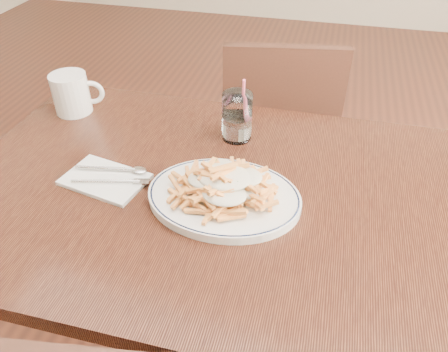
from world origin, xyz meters
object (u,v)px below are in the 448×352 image
(fries_plate, at_px, (224,197))
(loaded_fries, at_px, (224,181))
(chair_far, at_px, (278,132))
(water_glass, at_px, (237,119))
(table, at_px, (213,213))
(coffee_mug, at_px, (72,93))

(fries_plate, relative_size, loaded_fries, 1.41)
(chair_far, bearing_deg, water_glass, -97.43)
(water_glass, bearing_deg, loaded_fries, -83.20)
(fries_plate, distance_m, loaded_fries, 0.05)
(fries_plate, relative_size, water_glass, 2.14)
(table, relative_size, chair_far, 1.38)
(fries_plate, bearing_deg, coffee_mug, 151.57)
(chair_far, height_order, loaded_fries, chair_far)
(chair_far, xyz_separation_m, coffee_mug, (-0.55, -0.44, 0.31))
(fries_plate, bearing_deg, chair_far, 87.66)
(table, xyz_separation_m, fries_plate, (0.04, -0.04, 0.09))
(water_glass, bearing_deg, chair_far, 82.57)
(table, distance_m, chair_far, 0.71)
(chair_far, distance_m, loaded_fries, 0.79)
(loaded_fries, height_order, coffee_mug, coffee_mug)
(fries_plate, xyz_separation_m, loaded_fries, (0.00, -0.00, 0.05))
(table, bearing_deg, coffee_mug, 153.19)
(fries_plate, bearing_deg, water_glass, 96.80)
(table, bearing_deg, chair_far, 84.41)
(chair_far, bearing_deg, fries_plate, -92.34)
(water_glass, xyz_separation_m, coffee_mug, (-0.49, 0.02, 0.00))
(water_glass, height_order, coffee_mug, water_glass)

